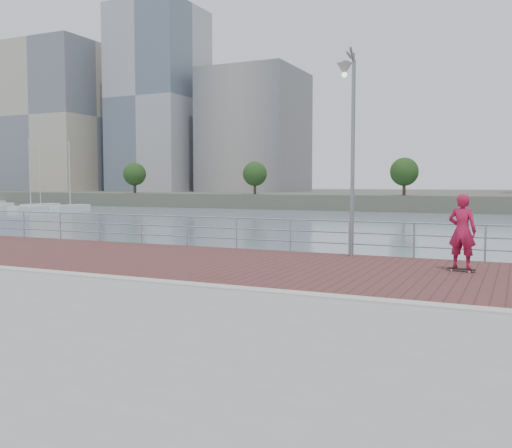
% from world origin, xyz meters
% --- Properties ---
extents(water, '(400.00, 400.00, 0.00)m').
position_xyz_m(water, '(0.00, 0.00, -2.00)').
color(water, slate).
rests_on(water, ground).
extents(seawall, '(40.00, 24.00, 2.00)m').
position_xyz_m(seawall, '(0.00, -5.00, -1.00)').
color(seawall, gray).
rests_on(seawall, ground).
extents(brick_lane, '(40.00, 6.80, 0.02)m').
position_xyz_m(brick_lane, '(0.00, 3.60, 0.01)').
color(brick_lane, brown).
rests_on(brick_lane, seawall).
extents(curb, '(40.00, 0.40, 0.06)m').
position_xyz_m(curb, '(0.00, 0.00, 0.03)').
color(curb, '#B7B5AD').
rests_on(curb, seawall).
extents(far_shore, '(320.00, 95.00, 2.50)m').
position_xyz_m(far_shore, '(0.00, 122.50, -0.75)').
color(far_shore, '#4C5142').
rests_on(far_shore, ground).
extents(guardrail, '(39.06, 0.06, 1.13)m').
position_xyz_m(guardrail, '(0.00, 7.00, 0.69)').
color(guardrail, '#8C9EA8').
rests_on(guardrail, brick_lane).
extents(street_lamp, '(0.45, 1.30, 6.15)m').
position_xyz_m(street_lamp, '(1.24, 6.05, 4.37)').
color(street_lamp, gray).
rests_on(street_lamp, brick_lane).
extents(skateboard, '(0.73, 0.31, 0.08)m').
position_xyz_m(skateboard, '(4.68, 4.69, 0.08)').
color(skateboard, black).
rests_on(skateboard, brick_lane).
extents(skateboarder, '(0.79, 0.59, 1.96)m').
position_xyz_m(skateboarder, '(4.68, 4.69, 1.08)').
color(skateboarder, '#AB163F').
rests_on(skateboarder, skateboard).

